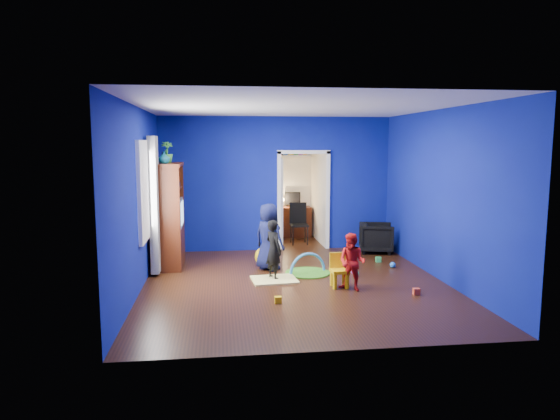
{
  "coord_description": "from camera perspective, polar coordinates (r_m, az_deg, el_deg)",
  "views": [
    {
      "loc": [
        -1.24,
        -7.99,
        2.31
      ],
      "look_at": [
        -0.21,
        0.4,
        1.19
      ],
      "focal_mm": 32.0,
      "sensor_mm": 36.0,
      "label": 1
    }
  ],
  "objects": [
    {
      "name": "play_mat",
      "position": [
        9.07,
        3.18,
        -7.17
      ],
      "size": [
        0.81,
        0.81,
        0.02
      ],
      "primitive_type": "cylinder",
      "color": "#429421",
      "rests_on": "floor"
    },
    {
      "name": "wall_right",
      "position": [
        8.87,
        17.98,
        1.6
      ],
      "size": [
        0.02,
        5.5,
        2.9
      ],
      "primitive_type": "cube",
      "color": "navy",
      "rests_on": "floor"
    },
    {
      "name": "toy_5",
      "position": [
        10.08,
        11.17,
        -5.57
      ],
      "size": [
        0.1,
        0.08,
        0.1
      ],
      "primitive_type": "cube",
      "color": "green",
      "rests_on": "floor"
    },
    {
      "name": "wall_back",
      "position": [
        10.85,
        -0.44,
        2.99
      ],
      "size": [
        5.0,
        0.02,
        2.9
      ],
      "primitive_type": "cube",
      "color": "navy",
      "rests_on": "floor"
    },
    {
      "name": "curtain",
      "position": [
        9.02,
        -14.16,
        0.56
      ],
      "size": [
        0.14,
        0.42,
        2.4
      ],
      "primitive_type": "cube",
      "color": "slate",
      "rests_on": "floor"
    },
    {
      "name": "potted_plant",
      "position": [
        9.78,
        -12.82,
        6.48
      ],
      "size": [
        0.28,
        0.28,
        0.4
      ],
      "primitive_type": "imported",
      "rotation": [
        0.0,
        0.0,
        0.3
      ],
      "color": "#378F34",
      "rests_on": "tv_armoire"
    },
    {
      "name": "toy_arch",
      "position": [
        9.06,
        3.18,
        -7.11
      ],
      "size": [
        0.71,
        0.27,
        0.73
      ],
      "primitive_type": "torus",
      "rotation": [
        1.57,
        0.0,
        0.31
      ],
      "color": "#3F8CD8",
      "rests_on": "floor"
    },
    {
      "name": "study_desk",
      "position": [
        12.54,
        1.5,
        -1.34
      ],
      "size": [
        0.88,
        0.44,
        0.75
      ],
      "primitive_type": "cube",
      "color": "#3D140A",
      "rests_on": "floor"
    },
    {
      "name": "vase",
      "position": [
        9.26,
        -13.12,
        5.83
      ],
      "size": [
        0.27,
        0.27,
        0.21
      ],
      "primitive_type": "imported",
      "rotation": [
        0.0,
        0.0,
        0.42
      ],
      "color": "#0B4B5F",
      "rests_on": "tv_armoire"
    },
    {
      "name": "child_navy",
      "position": [
        9.19,
        -1.3,
        -3.08
      ],
      "size": [
        0.71,
        0.7,
        1.24
      ],
      "primitive_type": "imported",
      "rotation": [
        0.0,
        0.0,
        2.39
      ],
      "color": "#0F1638",
      "rests_on": "floor"
    },
    {
      "name": "kid_chair",
      "position": [
        8.21,
        6.83,
        -7.06
      ],
      "size": [
        0.3,
        0.3,
        0.5
      ],
      "primitive_type": "cube",
      "rotation": [
        0.0,
        0.0,
        0.06
      ],
      "color": "yellow",
      "rests_on": "floor"
    },
    {
      "name": "armchair",
      "position": [
        10.91,
        10.95,
        -3.13
      ],
      "size": [
        0.83,
        0.82,
        0.63
      ],
      "primitive_type": "imported",
      "rotation": [
        0.0,
        0.0,
        1.34
      ],
      "color": "black",
      "rests_on": "floor"
    },
    {
      "name": "toy_0",
      "position": [
        8.09,
        15.32,
        -8.97
      ],
      "size": [
        0.1,
        0.08,
        0.1
      ],
      "primitive_type": "cube",
      "color": "#E74526",
      "rests_on": "floor"
    },
    {
      "name": "hopper_ball",
      "position": [
        9.51,
        -1.75,
        -5.34
      ],
      "size": [
        0.38,
        0.38,
        0.38
      ],
      "primitive_type": "sphere",
      "color": "yellow",
      "rests_on": "floor"
    },
    {
      "name": "toy_1",
      "position": [
        9.69,
        12.75,
        -6.12
      ],
      "size": [
        0.11,
        0.11,
        0.11
      ],
      "primitive_type": "sphere",
      "color": "blue",
      "rests_on": "floor"
    },
    {
      "name": "toy_3",
      "position": [
        8.94,
        8.65,
        -7.16
      ],
      "size": [
        0.11,
        0.11,
        0.11
      ],
      "primitive_type": "sphere",
      "color": "green",
      "rests_on": "floor"
    },
    {
      "name": "alcove",
      "position": [
        11.81,
        1.97,
        2.38
      ],
      "size": [
        1.0,
        1.75,
        2.5
      ],
      "primitive_type": null,
      "color": "silver",
      "rests_on": "floor"
    },
    {
      "name": "wall_left",
      "position": [
        8.13,
        -15.89,
        1.17
      ],
      "size": [
        0.02,
        5.5,
        2.9
      ],
      "primitive_type": "cube",
      "color": "navy",
      "rests_on": "floor"
    },
    {
      "name": "tv_armoire",
      "position": [
        9.65,
        -12.74,
        -0.57
      ],
      "size": [
        0.58,
        1.14,
        1.96
      ],
      "primitive_type": "cube",
      "color": "#3B1809",
      "rests_on": "floor"
    },
    {
      "name": "toddler_red",
      "position": [
        8.0,
        8.24,
        -5.92
      ],
      "size": [
        0.57,
        0.55,
        0.92
      ],
      "primitive_type": "imported",
      "rotation": [
        0.0,
        0.0,
        -0.64
      ],
      "color": "red",
      "rests_on": "floor"
    },
    {
      "name": "book_shelf",
      "position": [
        12.5,
        1.45,
        6.21
      ],
      "size": [
        0.88,
        0.24,
        0.04
      ],
      "primitive_type": "cube",
      "color": "white",
      "rests_on": "study_desk"
    },
    {
      "name": "desk_lamp",
      "position": [
        12.49,
        0.2,
        1.19
      ],
      "size": [
        0.14,
        0.14,
        0.14
      ],
      "primitive_type": "sphere",
      "color": "#FFD88C",
      "rests_on": "study_desk"
    },
    {
      "name": "window_left",
      "position": [
        8.47,
        -15.46,
        2.11
      ],
      "size": [
        0.03,
        0.95,
        1.55
      ],
      "primitive_type": "cube",
      "color": "white",
      "rests_on": "wall_left"
    },
    {
      "name": "crt_tv",
      "position": [
        9.64,
        -12.51,
        -0.33
      ],
      "size": [
        0.46,
        0.7,
        0.54
      ],
      "primitive_type": "cube",
      "color": "silver",
      "rests_on": "tv_armoire"
    },
    {
      "name": "folding_chair",
      "position": [
        11.59,
        2.2,
        -1.65
      ],
      "size": [
        0.4,
        0.4,
        0.92
      ],
      "primitive_type": "cube",
      "color": "black",
      "rests_on": "floor"
    },
    {
      "name": "desk_monitor",
      "position": [
        12.58,
        1.43,
        1.33
      ],
      "size": [
        0.4,
        0.05,
        0.32
      ],
      "primitive_type": "cube",
      "color": "black",
      "rests_on": "study_desk"
    },
    {
      "name": "floor",
      "position": [
        8.41,
        1.75,
        -8.41
      ],
      "size": [
        5.0,
        5.5,
        0.01
      ],
      "primitive_type": "cube",
      "color": "black",
      "rests_on": "ground"
    },
    {
      "name": "doorway",
      "position": [
        10.97,
        2.68,
        0.93
      ],
      "size": [
        1.16,
        0.1,
        2.1
      ],
      "primitive_type": "cube",
      "color": "white",
      "rests_on": "floor"
    },
    {
      "name": "toy_4",
      "position": [
        9.14,
        8.45,
        -6.87
      ],
      "size": [
        0.1,
        0.08,
        0.1
      ],
      "primitive_type": "cube",
      "color": "#BE4796",
      "rests_on": "floor"
    },
    {
      "name": "wall_front",
      "position": [
        5.45,
        6.22,
        -1.6
      ],
      "size": [
        5.0,
        0.02,
        2.9
      ],
      "primitive_type": "cube",
      "color": "navy",
      "rests_on": "floor"
    },
    {
      "name": "yellow_blanket",
      "position": [
        8.59,
        -0.65,
        -7.97
      ],
      "size": [
        0.8,
        0.67,
        0.03
      ],
      "primitive_type": "cube",
      "rotation": [
        0.0,
        0.0,
        0.09
      ],
      "color": "#F2E07A",
      "rests_on": "floor"
    },
    {
      "name": "ceiling",
      "position": [
        8.11,
        1.83,
        11.7
      ],
      "size": [
        5.0,
        5.5,
        0.01
      ],
      "primitive_type": "cube",
      "color": "white",
      "rests_on": "wall_back"
    },
    {
      "name": "toy_2",
      "position": [
        7.41,
        -0.22,
        -10.24
      ],
      "size": [
        0.1,
        0.08,
        0.1
      ],
      "primitive_type": "cube",
      "color": "yellow",
      "rests_on": "floor"
    },
    {
      "name": "child_black",
      "position": [
        8.56,
        -0.73,
        -4.55
      ],
      "size": [
        0.39,
        0.45,
        1.03
      ],
      "primitive_type": "imported",
      "rotation": [
        0.0,
        0.0,
        2.06
      ],
      "color": "black",
      "rests_on": "floor"
    }
  ]
}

